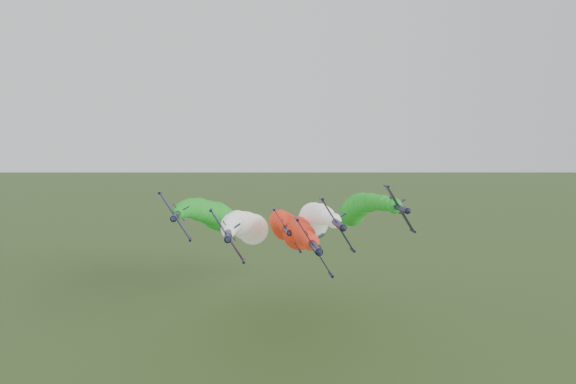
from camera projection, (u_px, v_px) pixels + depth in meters
name	position (u px, v px, depth m)	size (l,w,h in m)	color
jet_lead	(299.00, 232.00, 143.25)	(13.55, 85.78, 19.32)	black
jet_inner_left	(246.00, 226.00, 151.72)	(14.19, 86.42, 19.95)	black
jet_inner_right	(314.00, 219.00, 151.71)	(14.02, 86.25, 19.78)	black
jet_outer_left	(211.00, 214.00, 160.41)	(13.70, 85.94, 19.47)	black
jet_outer_right	(357.00, 209.00, 163.25)	(13.55, 85.79, 19.32)	black
jet_trail	(283.00, 224.00, 173.04)	(14.22, 86.46, 19.99)	black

